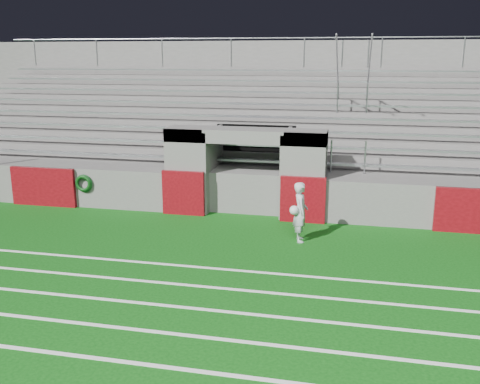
# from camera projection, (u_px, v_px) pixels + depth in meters

# --- Properties ---
(ground) EXTENTS (90.00, 90.00, 0.00)m
(ground) POSITION_uv_depth(u_px,v_px,m) (216.00, 253.00, 13.12)
(ground) COLOR #0B470D
(ground) RESTS_ON ground
(field_markings) EXTENTS (28.00, 8.09, 0.01)m
(field_markings) POSITION_uv_depth(u_px,v_px,m) (135.00, 363.00, 8.39)
(field_markings) COLOR white
(field_markings) RESTS_ON ground
(stadium_structure) EXTENTS (26.00, 8.48, 5.42)m
(stadium_structure) POSITION_uv_depth(u_px,v_px,m) (270.00, 143.00, 20.30)
(stadium_structure) COLOR #5B5957
(stadium_structure) RESTS_ON ground
(goalkeeper_with_ball) EXTENTS (0.51, 0.64, 1.57)m
(goalkeeper_with_ball) POSITION_uv_depth(u_px,v_px,m) (300.00, 212.00, 13.76)
(goalkeeper_with_ball) COLOR #B5B9C0
(goalkeeper_with_ball) RESTS_ON ground
(hose_coil) EXTENTS (0.57, 0.15, 0.57)m
(hose_coil) POSITION_uv_depth(u_px,v_px,m) (84.00, 183.00, 16.74)
(hose_coil) COLOR #0C3C14
(hose_coil) RESTS_ON ground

